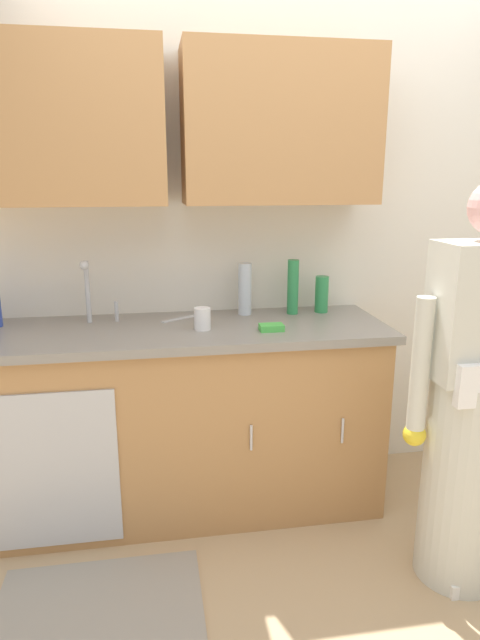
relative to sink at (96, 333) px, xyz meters
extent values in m
plane|color=tan|center=(0.94, -0.71, -0.93)|extent=(9.00, 9.00, 0.00)
cube|color=silver|center=(0.94, 0.34, 0.42)|extent=(4.80, 0.10, 2.70)
cube|color=#B27F4C|center=(-0.10, 0.12, 0.92)|extent=(0.91, 0.34, 0.70)
cube|color=#B27F4C|center=(0.89, 0.12, 0.92)|extent=(0.91, 0.34, 0.70)
cube|color=#B27F4C|center=(0.39, -0.01, -0.48)|extent=(1.90, 0.60, 0.90)
cube|color=#B7BABF|center=(-0.21, -0.31, -0.52)|extent=(0.60, 0.01, 0.72)
cylinder|color=silver|center=(0.68, -0.32, -0.43)|extent=(0.01, 0.01, 0.12)
cylinder|color=silver|center=(1.11, -0.32, -0.43)|extent=(0.01, 0.01, 0.12)
cube|color=gray|center=(0.39, -0.01, -0.01)|extent=(1.96, 0.66, 0.04)
cube|color=#B7BABF|center=(0.00, -0.01, -0.01)|extent=(0.50, 0.36, 0.03)
cylinder|color=#B7BABF|center=(-0.04, 0.14, 0.16)|extent=(0.02, 0.02, 0.30)
sphere|color=#B7BABF|center=(-0.04, 0.08, 0.30)|extent=(0.04, 0.04, 0.04)
cylinder|color=#B7BABF|center=(0.09, 0.14, 0.06)|extent=(0.02, 0.02, 0.10)
cube|color=white|center=(1.49, -0.73, -0.90)|extent=(0.20, 0.26, 0.06)
cylinder|color=beige|center=(1.49, -0.71, -0.49)|extent=(0.34, 0.34, 0.88)
cylinder|color=beige|center=(1.26, -0.69, 0.00)|extent=(0.07, 0.07, 0.55)
sphere|color=yellow|center=(1.26, -0.69, -0.28)|extent=(0.09, 0.09, 0.09)
cube|color=gray|center=(0.01, -0.66, -0.92)|extent=(0.80, 0.50, 0.01)
cylinder|color=silver|center=(0.73, 0.18, 0.15)|extent=(0.07, 0.07, 0.27)
cylinder|color=#2D8C4C|center=(0.98, 0.15, 0.15)|extent=(0.06, 0.06, 0.28)
cylinder|color=#2D8C4C|center=(1.14, 0.16, 0.11)|extent=(0.07, 0.07, 0.19)
cylinder|color=white|center=(0.49, -0.07, 0.07)|extent=(0.08, 0.08, 0.10)
cube|color=silver|center=(0.41, 0.14, 0.02)|extent=(0.21, 0.15, 0.01)
cube|color=#4CBF4C|center=(0.80, -0.14, 0.03)|extent=(0.11, 0.07, 0.03)
camera|label=1|loc=(0.27, -2.50, 0.70)|focal=30.53mm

